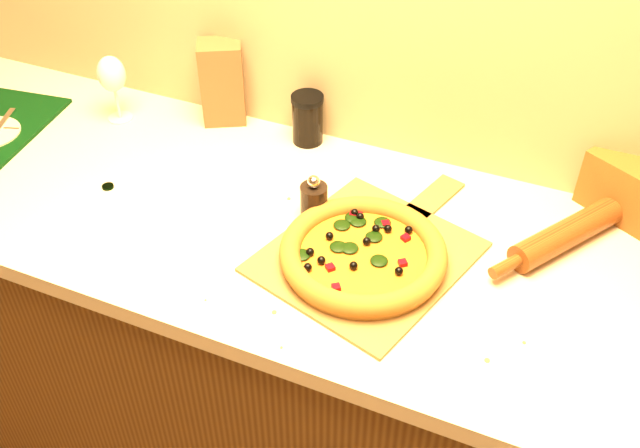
{
  "coord_description": "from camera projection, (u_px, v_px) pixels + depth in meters",
  "views": [
    {
      "loc": [
        0.39,
        0.42,
        1.84
      ],
      "look_at": [
        -0.03,
        1.38,
        0.96
      ],
      "focal_mm": 40.0,
      "sensor_mm": 36.0,
      "label": 1
    }
  ],
  "objects": [
    {
      "name": "pizza_peel",
      "position": [
        371.0,
        253.0,
        1.39
      ],
      "size": [
        0.43,
        0.54,
        0.01
      ],
      "rotation": [
        0.0,
        0.0,
        -0.28
      ],
      "color": "brown",
      "rests_on": "countertop"
    },
    {
      "name": "bottle_cap",
      "position": [
        108.0,
        186.0,
        1.55
      ],
      "size": [
        0.03,
        0.03,
        0.01
      ],
      "primitive_type": "cylinder",
      "rotation": [
        0.0,
        0.0,
        -0.18
      ],
      "color": "black",
      "rests_on": "countertop"
    },
    {
      "name": "rolling_pin",
      "position": [
        569.0,
        232.0,
        1.39
      ],
      "size": [
        0.24,
        0.36,
        0.06
      ],
      "rotation": [
        0.0,
        0.0,
        1.0
      ],
      "color": "#612810",
      "rests_on": "countertop"
    },
    {
      "name": "dark_jar",
      "position": [
        308.0,
        119.0,
        1.65
      ],
      "size": [
        0.08,
        0.08,
        0.12
      ],
      "color": "black",
      "rests_on": "countertop"
    },
    {
      "name": "cabinet",
      "position": [
        338.0,
        380.0,
        1.73
      ],
      "size": [
        2.8,
        0.65,
        0.86
      ],
      "primitive_type": "cube",
      "color": "#4A2A10",
      "rests_on": "ground"
    },
    {
      "name": "wine_glass",
      "position": [
        112.0,
        76.0,
        1.69
      ],
      "size": [
        0.07,
        0.07,
        0.17
      ],
      "color": "silver",
      "rests_on": "countertop"
    },
    {
      "name": "paper_bag",
      "position": [
        222.0,
        82.0,
        1.7
      ],
      "size": [
        0.13,
        0.12,
        0.2
      ],
      "primitive_type": "cube",
      "rotation": [
        0.0,
        0.0,
        0.5
      ],
      "color": "brown",
      "rests_on": "countertop"
    },
    {
      "name": "countertop",
      "position": [
        341.0,
        243.0,
        1.44
      ],
      "size": [
        2.84,
        0.68,
        0.04
      ],
      "primitive_type": "cube",
      "color": "beige",
      "rests_on": "cabinet"
    },
    {
      "name": "pepper_grinder",
      "position": [
        314.0,
        201.0,
        1.44
      ],
      "size": [
        0.06,
        0.06,
        0.11
      ],
      "color": "black",
      "rests_on": "countertop"
    },
    {
      "name": "pizza",
      "position": [
        363.0,
        254.0,
        1.35
      ],
      "size": [
        0.32,
        0.32,
        0.05
      ],
      "color": "#C57E31",
      "rests_on": "pizza_peel"
    }
  ]
}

